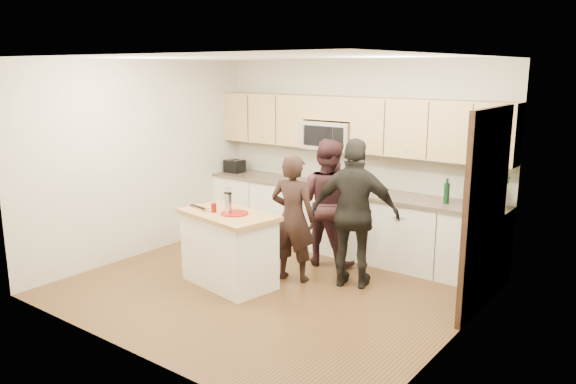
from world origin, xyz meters
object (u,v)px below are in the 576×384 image
Objects in this scene: woman_left at (293,218)px; woman_center at (327,203)px; toaster at (235,166)px; island at (229,248)px; woman_right at (355,214)px.

woman_center is (0.01, 0.74, 0.05)m from woman_left.
toaster is at bearing -20.68° from woman_center.
island is 0.72× the size of woman_right.
woman_right is at bearing -170.40° from woman_left.
island is 1.57m from woman_right.
woman_center is 0.84m from woman_right.
woman_right is at bearing -19.48° from toaster.
woman_right is at bearing 140.19° from woman_center.
woman_right is at bearing 44.52° from island.
woman_right reaches higher than woman_left.
toaster is at bearing -43.33° from woman_left.
woman_left is 0.77m from woman_right.
woman_left is at bearing 3.20° from woman_right.
toaster is 2.49m from woman_left.
island is 0.82× the size of woman_left.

